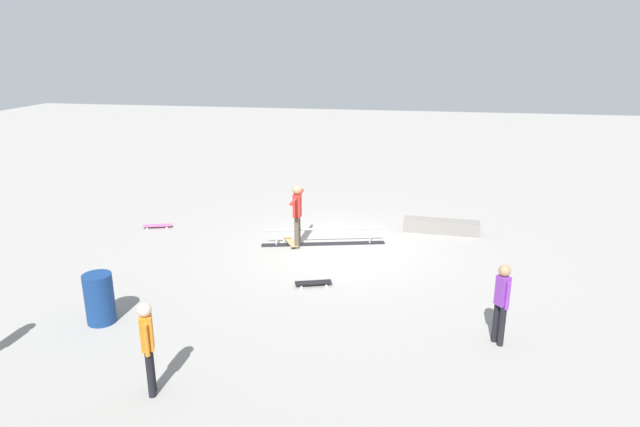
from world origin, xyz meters
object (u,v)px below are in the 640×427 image
at_px(bystander_purple_shirt, 501,300).
at_px(loose_skateboard_black, 313,283).
at_px(loose_skateboard_pink, 157,226).
at_px(trash_bin, 99,299).
at_px(skateboard_main, 291,242).
at_px(bystander_orange_shirt, 148,344).
at_px(grind_rail, 323,237).
at_px(skate_ledge, 441,226).
at_px(skater_main, 297,212).

xyz_separation_m(bystander_purple_shirt, loose_skateboard_black, (3.65, -1.76, -0.77)).
distance_m(loose_skateboard_pink, trash_bin, 5.54).
bearing_deg(skateboard_main, loose_skateboard_pink, -128.55).
distance_m(skateboard_main, bystander_orange_shirt, 6.67).
bearing_deg(bystander_purple_shirt, grind_rail, -173.50).
height_order(grind_rail, skateboard_main, grind_rail).
bearing_deg(trash_bin, skateboard_main, -118.88).
height_order(bystander_purple_shirt, loose_skateboard_black, bystander_purple_shirt).
bearing_deg(bystander_orange_shirt, loose_skateboard_pink, -177.72).
distance_m(bystander_purple_shirt, loose_skateboard_pink, 10.03).
relative_size(skate_ledge, skater_main, 1.25).
height_order(skater_main, skateboard_main, skater_main).
xyz_separation_m(bystander_orange_shirt, loose_skateboard_pink, (3.46, -7.22, -0.77)).
distance_m(skate_ledge, trash_bin, 9.09).
bearing_deg(trash_bin, grind_rail, -125.03).
xyz_separation_m(loose_skateboard_black, loose_skateboard_pink, (5.13, -3.02, 0.00)).
bearing_deg(bystander_orange_shirt, skater_main, 149.37).
height_order(skateboard_main, loose_skateboard_black, same).
relative_size(loose_skateboard_black, loose_skateboard_pink, 1.00).
bearing_deg(loose_skateboard_pink, grind_rail, -22.43).
bearing_deg(trash_bin, loose_skateboard_black, -147.78).
bearing_deg(skateboard_main, skate_ledge, 83.22).
height_order(skater_main, loose_skateboard_pink, skater_main).
bearing_deg(grind_rail, loose_skateboard_pink, -19.39).
height_order(skateboard_main, trash_bin, trash_bin).
bearing_deg(skater_main, skate_ledge, 116.35).
distance_m(bystander_orange_shirt, loose_skateboard_black, 4.58).
height_order(grind_rail, bystander_orange_shirt, bystander_orange_shirt).
bearing_deg(skater_main, skateboard_main, -128.50).
height_order(skater_main, loose_skateboard_black, skater_main).
bearing_deg(skate_ledge, bystander_orange_shirt, 61.33).
relative_size(bystander_purple_shirt, bystander_orange_shirt, 0.99).
bearing_deg(loose_skateboard_pink, skate_ledge, -9.91).
bearing_deg(skate_ledge, grind_rail, 25.58).
bearing_deg(trash_bin, skater_main, -121.82).
xyz_separation_m(skateboard_main, bystander_orange_shirt, (0.61, 6.59, 0.77)).
bearing_deg(skate_ledge, trash_bin, 44.36).
xyz_separation_m(bystander_purple_shirt, bystander_orange_shirt, (5.32, 2.44, 0.01)).
relative_size(skate_ledge, skateboard_main, 2.60).
bearing_deg(bystander_orange_shirt, bystander_purple_shirt, 91.31).
height_order(grind_rail, skater_main, skater_main).
relative_size(grind_rail, skate_ledge, 1.55).
xyz_separation_m(skateboard_main, bystander_purple_shirt, (-4.71, 4.16, 0.77)).
distance_m(skate_ledge, bystander_orange_shirt, 9.42).
bearing_deg(grind_rail, skater_main, 15.95).
relative_size(skater_main, loose_skateboard_black, 2.01).
bearing_deg(loose_skateboard_black, grind_rail, -102.98).
relative_size(bystander_purple_shirt, loose_skateboard_pink, 1.81).
bearing_deg(loose_skateboard_pink, loose_skateboard_black, -47.79).
bearing_deg(bystander_orange_shirt, trash_bin, -157.11).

